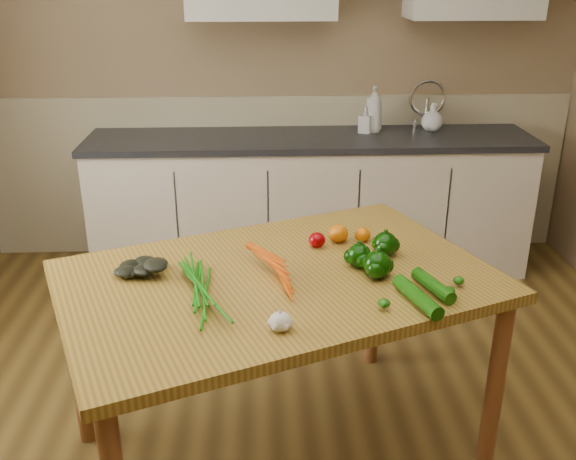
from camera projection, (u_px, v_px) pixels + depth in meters
The scene contains 17 objects.
room at pixel (300, 185), 2.08m from camera, with size 4.04×5.04×2.64m.
counter_run at pixel (311, 201), 4.25m from camera, with size 2.84×0.64×1.14m.
table at pixel (278, 298), 2.42m from camera, with size 1.83×1.52×0.84m.
soap_bottle_a at pixel (374, 109), 4.13m from camera, with size 0.11×0.12×0.30m, color silver.
soap_bottle_b at pixel (366, 120), 4.13m from camera, with size 0.08×0.08×0.17m, color silver.
soap_bottle_c at pixel (433, 117), 4.17m from camera, with size 0.14×0.14×0.18m, color silver.
carrot_bunch at pixel (253, 273), 2.31m from camera, with size 0.29×0.22×0.08m, color #D74C05, non-canonical shape.
leafy_greens at pixel (138, 259), 2.39m from camera, with size 0.22×0.20×0.11m, color black, non-canonical shape.
garlic_bulb at pixel (280, 322), 2.02m from camera, with size 0.07×0.07×0.06m, color silver.
pepper_a at pixel (359, 256), 2.43m from camera, with size 0.09×0.09×0.09m, color black.
pepper_b at pixel (385, 244), 2.53m from camera, with size 0.10×0.10×0.10m, color black.
pepper_c at pixel (377, 265), 2.35m from camera, with size 0.10×0.10×0.10m, color black.
tomato_a at pixel (317, 240), 2.61m from camera, with size 0.07×0.07×0.06m, color #880205.
tomato_b at pixel (338, 233), 2.66m from camera, with size 0.08×0.08×0.08m, color #D66205.
tomato_c at pixel (363, 235), 2.67m from camera, with size 0.06×0.06×0.06m, color #D66205.
zucchini_a at pixel (433, 286), 2.25m from camera, with size 0.05×0.05×0.21m, color #114A07.
zucchini_b at pixel (417, 297), 2.17m from camera, with size 0.05×0.05×0.25m, color #114A07.
Camera 1 is at (-0.13, -1.80, 1.91)m, focal length 40.00 mm.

